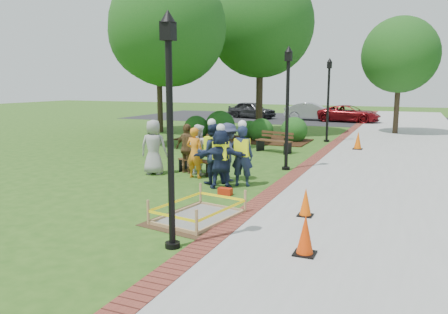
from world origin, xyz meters
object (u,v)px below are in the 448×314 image
at_px(hivis_worker_c, 212,152).
at_px(bench_near, 198,166).
at_px(hivis_worker_a, 221,156).
at_px(hivis_worker_b, 242,154).
at_px(cone_front, 305,236).
at_px(lamp_near, 170,114).
at_px(wet_concrete_pad, 199,208).

bearing_deg(hivis_worker_c, bench_near, 132.57).
height_order(hivis_worker_a, hivis_worker_b, hivis_worker_b).
xyz_separation_m(hivis_worker_a, hivis_worker_c, (-0.48, 0.43, 0.04)).
height_order(cone_front, hivis_worker_c, hivis_worker_c).
relative_size(cone_front, hivis_worker_a, 0.40).
distance_m(hivis_worker_b, hivis_worker_c, 0.96).
bearing_deg(lamp_near, hivis_worker_c, 106.70).
distance_m(hivis_worker_a, hivis_worker_b, 0.67).
height_order(bench_near, hivis_worker_b, hivis_worker_b).
distance_m(wet_concrete_pad, hivis_worker_c, 3.58).
relative_size(lamp_near, hivis_worker_c, 2.16).
bearing_deg(cone_front, hivis_worker_b, 122.80).
height_order(lamp_near, hivis_worker_b, lamp_near).
bearing_deg(wet_concrete_pad, lamp_near, -79.43).
xyz_separation_m(hivis_worker_b, hivis_worker_c, (-0.96, -0.03, 0.01)).
bearing_deg(bench_near, hivis_worker_c, -47.43).
relative_size(hivis_worker_b, hivis_worker_c, 0.99).
distance_m(wet_concrete_pad, bench_near, 4.97).
distance_m(lamp_near, hivis_worker_a, 4.99).
bearing_deg(cone_front, wet_concrete_pad, 156.27).
bearing_deg(hivis_worker_a, wet_concrete_pad, -76.12).
distance_m(wet_concrete_pad, cone_front, 2.93).
bearing_deg(cone_front, hivis_worker_a, 129.97).
relative_size(bench_near, hivis_worker_c, 0.78).
xyz_separation_m(wet_concrete_pad, cone_front, (2.68, -1.18, 0.13)).
relative_size(wet_concrete_pad, hivis_worker_b, 1.31).
relative_size(bench_near, hivis_worker_a, 0.82).
xyz_separation_m(lamp_near, hivis_worker_c, (-1.52, 5.07, -1.51)).
height_order(wet_concrete_pad, hivis_worker_b, hivis_worker_b).
height_order(wet_concrete_pad, lamp_near, lamp_near).
height_order(cone_front, hivis_worker_b, hivis_worker_b).
xyz_separation_m(wet_concrete_pad, hivis_worker_c, (-1.19, 3.30, 0.74)).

